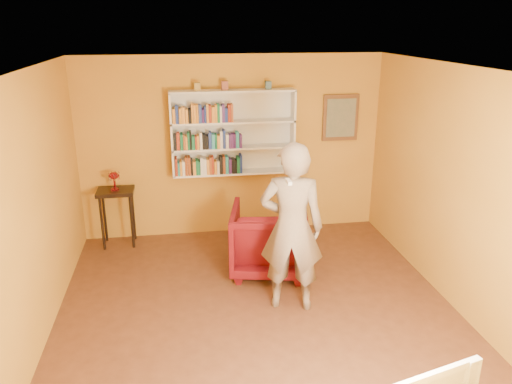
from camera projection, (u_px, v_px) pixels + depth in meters
room_shell at (260, 234)px, 5.24m from camera, size 5.30×5.80×2.88m
bookshelf at (233, 132)px, 7.30m from camera, size 1.80×0.29×1.23m
books_row_lower at (209, 166)px, 7.30m from camera, size 0.97×0.19×0.27m
books_row_middle at (207, 141)px, 7.17m from camera, size 0.97×0.19×0.27m
books_row_upper at (203, 114)px, 7.04m from camera, size 0.85×0.19×0.27m
ornament_left at (197, 87)px, 6.95m from camera, size 0.08×0.08×0.11m
ornament_centre at (225, 86)px, 7.01m from camera, size 0.09×0.09×0.13m
ornament_right at (268, 85)px, 7.10m from camera, size 0.08×0.08×0.11m
framed_painting at (341, 118)px, 7.55m from camera, size 0.55×0.05×0.70m
console_table at (116, 199)px, 7.18m from camera, size 0.52×0.40×0.85m
ruby_lustre at (114, 177)px, 7.07m from camera, size 0.16×0.16×0.26m
armchair at (269, 239)px, 6.49m from camera, size 1.14×1.16×0.90m
person at (292, 228)px, 5.50m from camera, size 0.80×0.63×1.95m
game_remote at (289, 182)px, 5.00m from camera, size 0.04×0.15×0.04m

